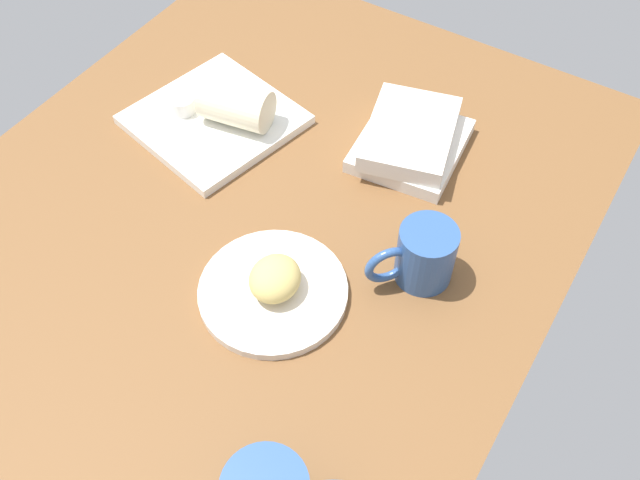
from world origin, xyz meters
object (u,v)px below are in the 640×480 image
Objects in this scene: scone_pastry at (275,278)px; book_stack at (410,139)px; square_plate at (214,120)px; coffee_mug at (423,255)px; round_plate at (273,291)px; sauce_cup at (182,104)px; breakfast_wrap at (236,105)px.

book_stack is (34.24, -2.66, -1.10)cm from scone_pastry.
coffee_mug is at bearing -102.47° from square_plate.
round_plate is 34.69cm from book_stack.
book_stack is 1.84× the size of coffee_mug.
scone_pastry is at bearing -122.82° from sauce_cup.
sauce_cup is 48.97cm from coffee_mug.
book_stack is at bearing -4.89° from round_plate.
round_plate is at bearing 175.11° from book_stack.
round_plate is 1.82× the size of coffee_mug.
square_plate is 1.14× the size of book_stack.
book_stack is at bearing -79.00° from breakfast_wrap.
breakfast_wrap is at bearing 110.98° from book_stack.
breakfast_wrap is (24.34, 23.56, 4.38)cm from round_plate.
breakfast_wrap is (1.22, -4.10, 4.28)cm from square_plate.
sauce_cup reaches higher than round_plate.
book_stack reaches higher than round_plate.
coffee_mug is at bearing -99.44° from sauce_cup.
book_stack is (10.17, -26.51, -2.47)cm from breakfast_wrap.
scone_pastry is 20.23cm from coffee_mug.
square_plate is at bearing 50.73° from scone_pastry.
square_plate is (22.85, 27.95, -2.91)cm from scone_pastry.
breakfast_wrap is (2.74, -9.22, 2.02)cm from sauce_cup.
scone_pastry reaches higher than round_plate.
breakfast_wrap reaches higher than square_plate.
scone_pastry is 1.74× the size of sauce_cup.
scone_pastry is at bearing 175.56° from book_stack.
book_stack is at bearing -70.14° from sauce_cup.
sauce_cup is 0.21× the size of book_stack.
sauce_cup is at bearing 109.86° from book_stack.
square_plate is 2.10× the size of coffee_mug.
book_stack reaches higher than square_plate.
coffee_mug is (13.31, -15.21, 0.98)cm from scone_pastry.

